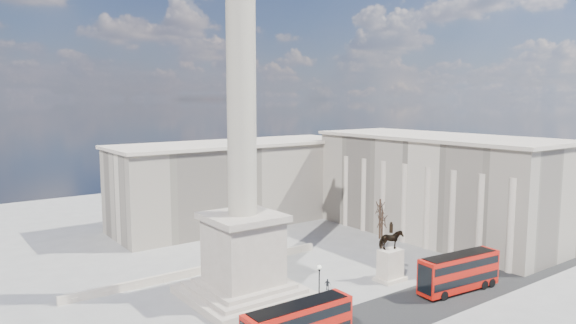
% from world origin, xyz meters
% --- Properties ---
extents(ground, '(180.00, 180.00, 0.00)m').
position_xyz_m(ground, '(0.00, 0.00, 0.00)').
color(ground, gray).
rests_on(ground, ground).
extents(nelsons_column, '(14.00, 14.00, 49.85)m').
position_xyz_m(nelsons_column, '(0.00, 5.00, 12.92)').
color(nelsons_column, '#AA9D8E').
rests_on(nelsons_column, ground).
extents(balustrade_wall, '(40.00, 0.60, 1.10)m').
position_xyz_m(balustrade_wall, '(0.00, 16.00, 0.55)').
color(balustrade_wall, beige).
rests_on(balustrade_wall, ground).
extents(building_east, '(19.00, 46.00, 18.60)m').
position_xyz_m(building_east, '(45.00, 10.00, 9.32)').
color(building_east, '#BEB29C').
rests_on(building_east, ground).
extents(building_northeast, '(51.00, 17.00, 16.60)m').
position_xyz_m(building_northeast, '(20.00, 40.00, 8.32)').
color(building_northeast, '#BEB29C').
rests_on(building_northeast, ground).
extents(red_bus_c, '(12.58, 4.08, 5.01)m').
position_xyz_m(red_bus_c, '(23.86, -10.19, 2.63)').
color(red_bus_c, '#BB1309').
rests_on(red_bus_c, ground).
extents(victorian_lamp, '(0.49, 0.49, 5.76)m').
position_xyz_m(victorian_lamp, '(4.72, -4.45, 3.39)').
color(victorian_lamp, black).
rests_on(victorian_lamp, ground).
extents(equestrian_statue, '(4.02, 3.02, 8.37)m').
position_xyz_m(equestrian_statue, '(19.59, -2.03, 2.91)').
color(equestrian_statue, beige).
rests_on(equestrian_statue, ground).
extents(bare_tree_near, '(1.92, 1.92, 8.39)m').
position_xyz_m(bare_tree_near, '(39.09, -6.48, 6.61)').
color(bare_tree_near, '#332319').
rests_on(bare_tree_near, ground).
extents(bare_tree_mid, '(1.92, 1.92, 7.28)m').
position_xyz_m(bare_tree_mid, '(27.83, 7.41, 5.74)').
color(bare_tree_mid, '#332319').
rests_on(bare_tree_mid, ground).
extents(bare_tree_far, '(1.88, 1.88, 7.67)m').
position_xyz_m(bare_tree_far, '(34.28, 14.01, 6.05)').
color(bare_tree_far, '#332319').
rests_on(bare_tree_far, ground).
extents(pedestrian_walking, '(0.64, 0.49, 1.56)m').
position_xyz_m(pedestrian_walking, '(26.74, -1.24, 0.78)').
color(pedestrian_walking, black).
rests_on(pedestrian_walking, ground).
extents(pedestrian_standing, '(0.78, 0.62, 1.58)m').
position_xyz_m(pedestrian_standing, '(32.48, -3.96, 0.79)').
color(pedestrian_standing, black).
rests_on(pedestrian_standing, ground).
extents(pedestrian_crossing, '(0.79, 0.97, 1.55)m').
position_xyz_m(pedestrian_crossing, '(10.14, 0.30, 0.77)').
color(pedestrian_crossing, black).
rests_on(pedestrian_crossing, ground).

